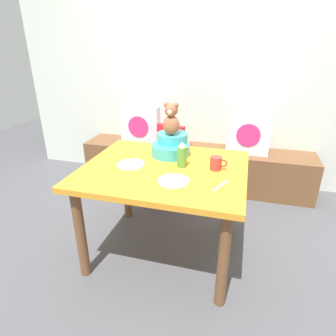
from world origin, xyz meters
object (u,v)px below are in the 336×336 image
Objects in this scene: dining_table at (164,180)px; infant_seat_teal at (171,146)px; dinner_plate_far at (131,164)px; highchair at (165,154)px; pillow_floral_left at (140,125)px; coffee_mug at (216,163)px; teddy_bear at (171,120)px; pillow_floral_right at (248,133)px; ketchup_bottle at (182,155)px; dinner_plate_near at (174,181)px; book_stack at (181,144)px.

infant_seat_teal is at bearing 94.37° from dining_table.
highchair is at bearing 89.00° from dinner_plate_far.
coffee_mug is at bearing -49.24° from pillow_floral_left.
teddy_bear is at bearing 52.83° from dinner_plate_far.
pillow_floral_left is at bearing 123.04° from infant_seat_teal.
pillow_floral_left reaches higher than dinner_plate_far.
pillow_floral_right is at bearing 0.00° from pillow_floral_left.
dining_table is 3.49× the size of infant_seat_teal.
ketchup_bottle reaches higher than infant_seat_teal.
highchair is (0.41, -0.42, -0.16)m from pillow_floral_left.
pillow_floral_right reaches higher than dinner_plate_near.
teddy_bear reaches higher than infant_seat_teal.
teddy_bear reaches higher than dinner_plate_near.
pillow_floral_right is at bearing 65.04° from dining_table.
dinner_plate_far reaches higher than book_stack.
pillow_floral_right is at bearing 58.48° from teddy_bear.
infant_seat_teal is 0.26m from ketchup_bottle.
pillow_floral_left and infant_seat_teal have the same top height.
highchair is at bearing -98.04° from book_stack.
book_stack is at bearing 86.56° from dinner_plate_far.
teddy_bear is 0.32m from ketchup_bottle.
infant_seat_teal is (-0.02, 0.26, 0.18)m from dining_table.
dining_table is 9.59× the size of coffee_mug.
infant_seat_teal is 0.21m from teddy_bear.
dinner_plate_far reaches higher than dining_table.
teddy_bear is at bearing -81.51° from book_stack.
pillow_floral_left is 1.00× the size of pillow_floral_right.
infant_seat_teal is 1.32× the size of teddy_bear.
ketchup_bottle is (0.14, -0.22, 0.02)m from infant_seat_teal.
infant_seat_teal reaches higher than coffee_mug.
pillow_floral_right is 2.20× the size of dinner_plate_near.
highchair is 1.09m from dinner_plate_near.
dining_table is 0.46m from teddy_bear.
ketchup_bottle is at bearing -177.02° from coffee_mug.
pillow_floral_right is 1.13m from infant_seat_teal.
pillow_floral_left is at bearing 180.00° from pillow_floral_right.
pillow_floral_right and infant_seat_teal have the same top height.
pillow_floral_right is 1.34m from dining_table.
dinner_plate_far is (-0.01, -0.83, 0.22)m from highchair.
infant_seat_teal reaches higher than dining_table.
dining_table is 0.27m from dinner_plate_near.
book_stack is 1.33m from coffee_mug.
pillow_floral_left is 1.62m from dinner_plate_near.
coffee_mug reaches higher than book_stack.
dinner_plate_far is at bearing 154.17° from dinner_plate_near.
dining_table is 0.32m from infant_seat_teal.
teddy_bear is 0.46m from dinner_plate_far.
highchair is at bearing 114.53° from ketchup_bottle.
dining_table is at bearing 120.47° from dinner_plate_near.
book_stack is at bearing 178.36° from pillow_floral_right.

